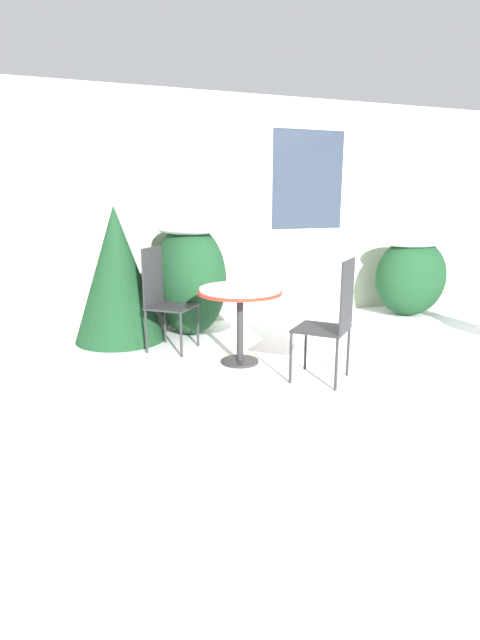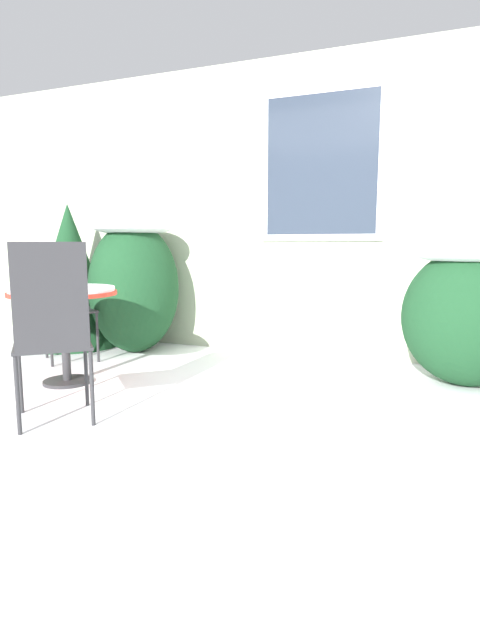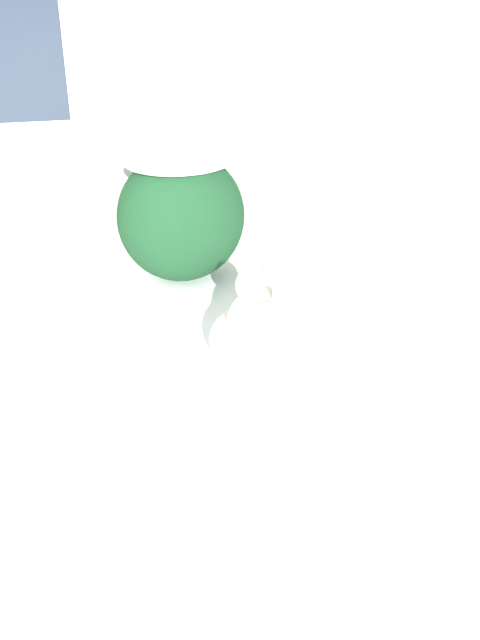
# 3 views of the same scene
# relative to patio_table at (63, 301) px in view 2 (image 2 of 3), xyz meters

# --- Properties ---
(ground_plane) EXTENTS (16.00, 16.00, 0.00)m
(ground_plane) POSITION_rel_patio_table_xyz_m (1.38, -0.50, -0.63)
(ground_plane) COLOR white
(house_wall) EXTENTS (8.00, 0.10, 2.75)m
(house_wall) POSITION_rel_patio_table_xyz_m (1.39, 1.70, 0.77)
(house_wall) COLOR #B2BC9E
(house_wall) RESTS_ON ground_plane
(shrub_left) EXTENTS (0.82, 0.97, 1.27)m
(shrub_left) POSITION_rel_patio_table_xyz_m (-0.16, 1.19, 0.04)
(shrub_left) COLOR #194223
(shrub_left) RESTS_ON ground_plane
(shrub_middle) EXTENTS (0.98, 0.76, 1.03)m
(shrub_middle) POSITION_rel_patio_table_xyz_m (2.83, 1.07, -0.08)
(shrub_middle) COLOR #194223
(shrub_middle) RESTS_ON ground_plane
(evergreen_bush) EXTENTS (0.98, 0.98, 1.47)m
(evergreen_bush) POSITION_rel_patio_table_xyz_m (-0.97, 1.22, 0.11)
(evergreen_bush) COLOR #194223
(evergreen_bush) RESTS_ON ground_plane
(patio_table) EXTENTS (0.79, 0.79, 0.73)m
(patio_table) POSITION_rel_patio_table_xyz_m (0.00, 0.00, 0.00)
(patio_table) COLOR #2D2D30
(patio_table) RESTS_ON ground_plane
(patio_chair_near_table) EXTENTS (0.61, 0.61, 1.06)m
(patio_chair_near_table) POSITION_rel_patio_table_xyz_m (-0.58, 0.71, -0.07)
(patio_chair_near_table) COLOR #2D2D30
(patio_chair_near_table) RESTS_ON ground_plane
(patio_chair_far_side) EXTENTS (0.61, 0.61, 1.06)m
(patio_chair_far_side) POSITION_rel_patio_table_xyz_m (0.56, -0.73, -0.07)
(patio_chair_far_side) COLOR #2D2D30
(patio_chair_far_side) RESTS_ON ground_plane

